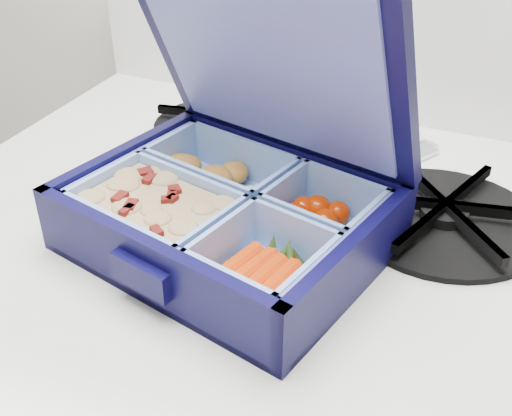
% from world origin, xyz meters
% --- Properties ---
extents(bento_box, '(0.29, 0.25, 0.06)m').
position_xyz_m(bento_box, '(0.19, 1.61, 1.02)').
color(bento_box, black).
rests_on(bento_box, stove).
extents(burner_grate, '(0.21, 0.21, 0.03)m').
position_xyz_m(burner_grate, '(0.36, 1.72, 1.01)').
color(burner_grate, black).
rests_on(burner_grate, stove).
extents(burner_grate_rear, '(0.18, 0.18, 0.02)m').
position_xyz_m(burner_grate_rear, '(0.09, 1.82, 1.00)').
color(burner_grate_rear, black).
rests_on(burner_grate_rear, stove).
extents(fork, '(0.12, 0.18, 0.01)m').
position_xyz_m(fork, '(0.27, 1.77, 1.00)').
color(fork, silver).
rests_on(fork, stove).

